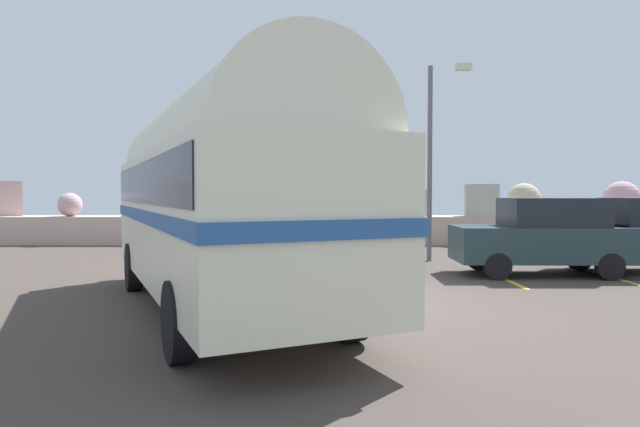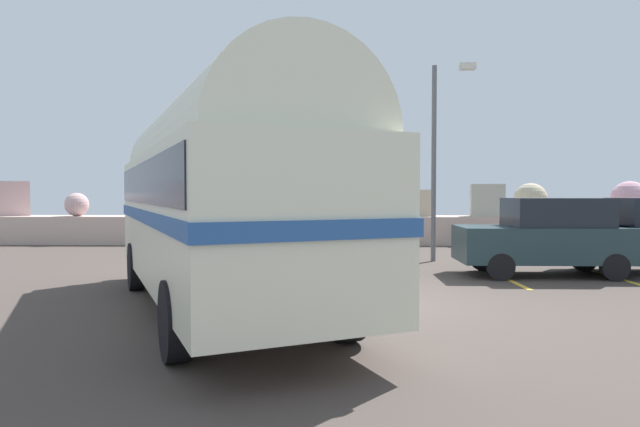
{
  "view_description": "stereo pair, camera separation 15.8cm",
  "coord_description": "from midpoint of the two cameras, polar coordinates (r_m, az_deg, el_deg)",
  "views": [
    {
      "loc": [
        -0.75,
        -9.79,
        1.98
      ],
      "look_at": [
        -0.76,
        0.57,
        1.61
      ],
      "focal_mm": 30.74,
      "sensor_mm": 36.0,
      "label": 1
    },
    {
      "loc": [
        -0.59,
        -9.79,
        1.98
      ],
      "look_at": [
        -0.76,
        0.57,
        1.61
      ],
      "focal_mm": 30.74,
      "sensor_mm": 36.0,
      "label": 2
    }
  ],
  "objects": [
    {
      "name": "lamp_post",
      "position": [
        16.26,
        11.65,
        6.45
      ],
      "size": [
        1.16,
        0.5,
        5.67
      ],
      "color": "#5B5B60",
      "rests_on": "ground"
    },
    {
      "name": "breakwater",
      "position": [
        21.67,
        1.64,
        -1.05
      ],
      "size": [
        31.36,
        2.42,
        2.49
      ],
      "color": "#C1A89A",
      "rests_on": "ground"
    },
    {
      "name": "ground",
      "position": [
        10.01,
        3.95,
        -9.3
      ],
      "size": [
        32.0,
        26.0,
        0.02
      ],
      "color": "#483E38"
    },
    {
      "name": "parked_car_nearest",
      "position": [
        14.2,
        22.06,
        -2.16
      ],
      "size": [
        4.13,
        1.78,
        1.86
      ],
      "rotation": [
        0.0,
        0.0,
        1.56
      ],
      "color": "black",
      "rests_on": "ground"
    },
    {
      "name": "vintage_coach",
      "position": [
        9.3,
        -11.0,
        2.45
      ],
      "size": [
        5.72,
        8.8,
        3.7
      ],
      "rotation": [
        0.0,
        0.0,
        0.42
      ],
      "color": "black",
      "rests_on": "ground"
    }
  ]
}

